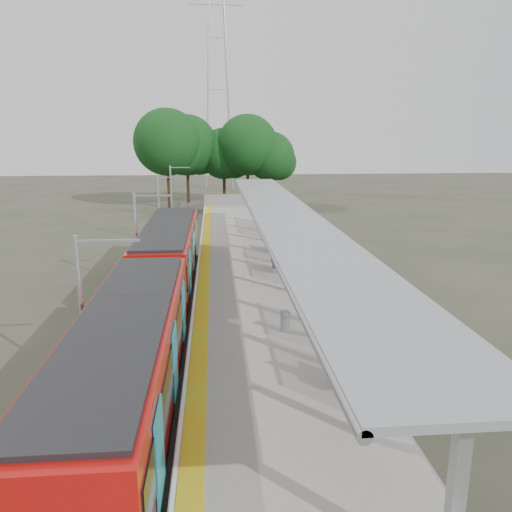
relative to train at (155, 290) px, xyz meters
The scene contains 15 objects.
trackbed 8.53m from the train, 90.01° to the left, with size 3.00×70.00×0.24m, color #59544C.
platform 9.57m from the train, 61.56° to the left, with size 6.00×50.00×1.00m, color gray.
tactile_strip 8.60m from the train, 76.79° to the left, with size 0.60×50.00×0.02m, color gold.
end_fence 33.56m from the train, 82.30° to the left, with size 6.00×0.10×1.20m, color #9EA0A5.
train is the anchor object (origin of this frame).
canopy 7.88m from the train, 36.35° to the left, with size 3.27×38.00×3.66m.
pylon 63.70m from the train, 86.73° to the left, with size 8.00×4.00×38.00m, color #9EA0A5, non-canonical shape.
tree_cluster 41.10m from the train, 86.58° to the left, with size 19.01×10.13×11.45m.
catenary_masts 7.55m from the train, 103.22° to the left, with size 2.08×48.16×5.40m.
bench_near 9.49m from the train, 47.17° to the right, with size 0.63×1.44×0.95m.
bench_mid 8.73m from the train, 47.10° to the left, with size 0.49×1.47×1.00m.
bench_far 12.96m from the train, 61.18° to the left, with size 0.57×1.43×0.96m.
info_pillar_near 9.79m from the train, 48.27° to the right, with size 0.42×0.42×1.86m.
info_pillar_far 10.29m from the train, 52.16° to the left, with size 0.38×0.38×1.67m.
litter_bin 5.81m from the train, 24.85° to the right, with size 0.40×0.40×0.81m, color #9EA0A5.
Camera 1 is at (-1.92, -8.80, 8.49)m, focal length 35.00 mm.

